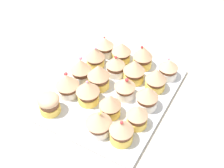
# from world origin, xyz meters

# --- Properties ---
(ground_plane) EXTENTS (1.80, 1.80, 0.03)m
(ground_plane) POSITION_xyz_m (0.00, 0.00, -0.01)
(ground_plane) COLOR #B2A899
(baking_tray) EXTENTS (0.32, 0.39, 0.01)m
(baking_tray) POSITION_xyz_m (0.00, 0.00, 0.01)
(baking_tray) COLOR silver
(baking_tray) RESTS_ON ground_plane
(cupcake_0) EXTENTS (0.06, 0.06, 0.07)m
(cupcake_0) POSITION_xyz_m (-0.12, -0.14, 0.05)
(cupcake_0) COLOR white
(cupcake_0) RESTS_ON baking_tray
(cupcake_1) EXTENTS (0.06, 0.06, 0.08)m
(cupcake_1) POSITION_xyz_m (-0.03, -0.14, 0.05)
(cupcake_1) COLOR #EFC651
(cupcake_1) RESTS_ON baking_tray
(cupcake_2) EXTENTS (0.06, 0.06, 0.07)m
(cupcake_2) POSITION_xyz_m (0.04, -0.14, 0.05)
(cupcake_2) COLOR #EFC651
(cupcake_2) RESTS_ON baking_tray
(cupcake_3) EXTENTS (0.06, 0.06, 0.07)m
(cupcake_3) POSITION_xyz_m (0.10, -0.14, 0.05)
(cupcake_3) COLOR white
(cupcake_3) RESTS_ON baking_tray
(cupcake_4) EXTENTS (0.06, 0.06, 0.07)m
(cupcake_4) POSITION_xyz_m (-0.10, -0.07, 0.05)
(cupcake_4) COLOR #EFC651
(cupcake_4) RESTS_ON baking_tray
(cupcake_5) EXTENTS (0.06, 0.06, 0.08)m
(cupcake_5) POSITION_xyz_m (-0.03, -0.07, 0.05)
(cupcake_5) COLOR #EFC651
(cupcake_5) RESTS_ON baking_tray
(cupcake_6) EXTENTS (0.06, 0.06, 0.07)m
(cupcake_6) POSITION_xyz_m (0.03, -0.07, 0.05)
(cupcake_6) COLOR white
(cupcake_6) RESTS_ON baking_tray
(cupcake_7) EXTENTS (0.06, 0.06, 0.07)m
(cupcake_7) POSITION_xyz_m (0.10, -0.08, 0.05)
(cupcake_7) COLOR #EFC651
(cupcake_7) RESTS_ON baking_tray
(cupcake_8) EXTENTS (0.06, 0.06, 0.07)m
(cupcake_8) POSITION_xyz_m (-0.11, 0.01, 0.05)
(cupcake_8) COLOR white
(cupcake_8) RESTS_ON baking_tray
(cupcake_9) EXTENTS (0.06, 0.06, 0.07)m
(cupcake_9) POSITION_xyz_m (-0.04, -0.00, 0.05)
(cupcake_9) COLOR white
(cupcake_9) RESTS_ON baking_tray
(cupcake_10) EXTENTS (0.06, 0.06, 0.08)m
(cupcake_10) POSITION_xyz_m (0.04, 0.00, 0.05)
(cupcake_10) COLOR #EFC651
(cupcake_10) RESTS_ON baking_tray
(cupcake_11) EXTENTS (0.06, 0.06, 0.08)m
(cupcake_11) POSITION_xyz_m (0.10, -0.00, 0.05)
(cupcake_11) COLOR white
(cupcake_11) RESTS_ON baking_tray
(cupcake_12) EXTENTS (0.06, 0.06, 0.07)m
(cupcake_12) POSITION_xyz_m (-0.11, 0.07, 0.05)
(cupcake_12) COLOR #EFC651
(cupcake_12) RESTS_ON baking_tray
(cupcake_13) EXTENTS (0.06, 0.06, 0.07)m
(cupcake_13) POSITION_xyz_m (-0.04, 0.08, 0.05)
(cupcake_13) COLOR #EFC651
(cupcake_13) RESTS_ON baking_tray
(cupcake_14) EXTENTS (0.07, 0.07, 0.08)m
(cupcake_14) POSITION_xyz_m (0.04, 0.06, 0.05)
(cupcake_14) COLOR #EFC651
(cupcake_14) RESTS_ON baking_tray
(cupcake_15) EXTENTS (0.07, 0.07, 0.08)m
(cupcake_15) POSITION_xyz_m (0.10, 0.07, 0.05)
(cupcake_15) COLOR white
(cupcake_15) RESTS_ON baking_tray
(cupcake_16) EXTENTS (0.06, 0.06, 0.08)m
(cupcake_16) POSITION_xyz_m (-0.10, 0.14, 0.05)
(cupcake_16) COLOR #EFC651
(cupcake_16) RESTS_ON baking_tray
(cupcake_17) EXTENTS (0.07, 0.07, 0.08)m
(cupcake_17) POSITION_xyz_m (-0.04, 0.14, 0.05)
(cupcake_17) COLOR white
(cupcake_17) RESTS_ON baking_tray
(cupcake_18) EXTENTS (0.06, 0.06, 0.06)m
(cupcake_18) POSITION_xyz_m (0.11, 0.15, 0.04)
(cupcake_18) COLOR #EFC651
(cupcake_18) RESTS_ON baking_tray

